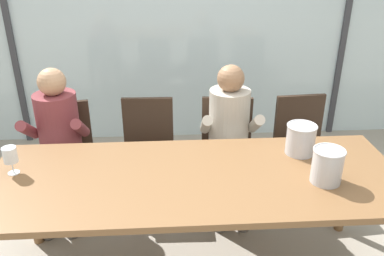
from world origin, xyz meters
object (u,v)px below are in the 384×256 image
(chair_left_of_center, at_px, (148,144))
(chair_center, at_px, (226,144))
(person_beige_jumper, at_px, (230,132))
(ice_bucket_secondary, at_px, (301,139))
(ice_bucket_primary, at_px, (327,165))
(wine_glass_by_left_taster, at_px, (10,156))
(chair_near_curtain, at_px, (66,149))
(person_maroon_top, at_px, (57,136))
(dining_table, at_px, (196,185))
(chair_right_of_center, at_px, (302,141))

(chair_left_of_center, height_order, chair_center, same)
(person_beige_jumper, height_order, ice_bucket_secondary, person_beige_jumper)
(ice_bucket_primary, bearing_deg, wine_glass_by_left_taster, 173.59)
(chair_near_curtain, distance_m, ice_bucket_secondary, 1.84)
(person_maroon_top, relative_size, person_beige_jumper, 1.00)
(chair_near_curtain, xyz_separation_m, person_maroon_top, (-0.01, -0.12, 0.17))
(dining_table, height_order, chair_right_of_center, chair_right_of_center)
(ice_bucket_primary, bearing_deg, chair_right_of_center, 78.18)
(chair_center, relative_size, ice_bucket_secondary, 4.36)
(wine_glass_by_left_taster, bearing_deg, ice_bucket_secondary, 4.52)
(ice_bucket_primary, relative_size, wine_glass_by_left_taster, 1.21)
(chair_near_curtain, relative_size, chair_left_of_center, 1.00)
(ice_bucket_secondary, bearing_deg, person_maroon_top, 163.59)
(dining_table, height_order, ice_bucket_primary, ice_bucket_primary)
(person_maroon_top, bearing_deg, ice_bucket_primary, -27.42)
(chair_near_curtain, distance_m, chair_right_of_center, 1.95)
(dining_table, bearing_deg, chair_right_of_center, 42.71)
(chair_right_of_center, bearing_deg, chair_left_of_center, 174.89)
(person_maroon_top, bearing_deg, wine_glass_by_left_taster, -99.73)
(chair_right_of_center, height_order, person_maroon_top, person_maroon_top)
(chair_right_of_center, relative_size, person_beige_jumper, 0.73)
(chair_center, distance_m, chair_right_of_center, 0.64)
(dining_table, xyz_separation_m, ice_bucket_secondary, (0.71, 0.24, 0.17))
(chair_near_curtain, bearing_deg, chair_right_of_center, -6.51)
(dining_table, xyz_separation_m, person_maroon_top, (-1.01, 0.74, -0.00))
(chair_near_curtain, bearing_deg, dining_table, -48.20)
(chair_left_of_center, height_order, chair_right_of_center, same)
(chair_center, distance_m, wine_glass_by_left_taster, 1.66)
(chair_near_curtain, relative_size, person_beige_jumper, 0.73)
(ice_bucket_secondary, bearing_deg, chair_near_curtain, 159.94)
(person_maroon_top, bearing_deg, person_beige_jumper, -1.48)
(chair_right_of_center, height_order, ice_bucket_primary, ice_bucket_primary)
(dining_table, distance_m, ice_bucket_primary, 0.78)
(chair_left_of_center, distance_m, wine_glass_by_left_taster, 1.17)
(chair_right_of_center, height_order, person_beige_jumper, person_beige_jumper)
(ice_bucket_secondary, bearing_deg, dining_table, -161.45)
(chair_right_of_center, xyz_separation_m, person_beige_jumper, (-0.64, -0.14, 0.17))
(chair_right_of_center, bearing_deg, dining_table, -141.66)
(person_maroon_top, distance_m, ice_bucket_primary, 1.96)
(dining_table, relative_size, chair_center, 2.82)
(chair_near_curtain, xyz_separation_m, ice_bucket_secondary, (1.70, -0.62, 0.35))
(dining_table, distance_m, chair_center, 0.94)
(person_beige_jumper, bearing_deg, ice_bucket_secondary, -50.92)
(dining_table, distance_m, person_maroon_top, 1.25)
(ice_bucket_secondary, bearing_deg, wine_glass_by_left_taster, -175.48)
(ice_bucket_primary, bearing_deg, chair_near_curtain, 150.89)
(dining_table, relative_size, person_maroon_top, 2.07)
(chair_near_curtain, xyz_separation_m, wine_glass_by_left_taster, (-0.11, -0.76, 0.36))
(chair_left_of_center, bearing_deg, person_maroon_top, -164.82)
(ice_bucket_secondary, bearing_deg, person_beige_jumper, 127.35)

